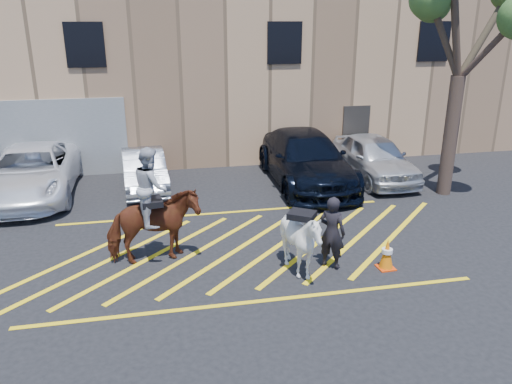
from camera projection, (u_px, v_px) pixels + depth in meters
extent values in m
plane|color=black|center=(237.00, 244.00, 12.75)|extent=(90.00, 90.00, 0.00)
imported|color=white|center=(31.00, 172.00, 15.98)|extent=(2.74, 5.75, 1.58)
imported|color=#9A9EA8|center=(144.00, 170.00, 16.71)|extent=(1.65, 4.00, 1.29)
imported|color=black|center=(306.00, 159.00, 17.20)|extent=(2.50, 6.04, 1.74)
imported|color=silver|center=(374.00, 157.00, 17.72)|extent=(1.89, 4.59, 1.56)
imported|color=black|center=(332.00, 233.00, 11.30)|extent=(0.75, 0.72, 1.72)
cube|color=tan|center=(192.00, 64.00, 22.69)|extent=(32.00, 10.00, 7.00)
cube|color=black|center=(85.00, 45.00, 16.91)|extent=(1.30, 0.08, 1.50)
cube|color=black|center=(285.00, 43.00, 18.24)|extent=(1.30, 0.08, 1.50)
cube|color=black|center=(434.00, 41.00, 19.37)|extent=(1.30, 0.08, 1.50)
cube|color=#38332D|center=(355.00, 133.00, 19.96)|extent=(1.10, 0.08, 2.20)
cube|color=yellow|center=(62.00, 264.00, 11.67)|extent=(4.20, 4.20, 0.01)
cube|color=yellow|center=(108.00, 260.00, 11.87)|extent=(4.20, 4.20, 0.01)
cube|color=yellow|center=(153.00, 256.00, 12.07)|extent=(4.20, 4.20, 0.01)
cube|color=yellow|center=(197.00, 252.00, 12.27)|extent=(4.20, 4.20, 0.01)
cube|color=yellow|center=(239.00, 249.00, 12.47)|extent=(4.20, 4.20, 0.01)
cube|color=yellow|center=(279.00, 245.00, 12.67)|extent=(4.20, 4.20, 0.01)
cube|color=yellow|center=(319.00, 242.00, 12.87)|extent=(4.20, 4.20, 0.01)
cube|color=yellow|center=(357.00, 238.00, 13.07)|extent=(4.20, 4.20, 0.01)
cube|color=yellow|center=(394.00, 235.00, 13.27)|extent=(4.20, 4.20, 0.01)
cube|color=yellow|center=(224.00, 213.00, 14.78)|extent=(9.50, 0.12, 0.01)
cube|color=yellow|center=(259.00, 301.00, 10.16)|extent=(9.50, 0.12, 0.01)
imported|color=#5F3216|center=(153.00, 227.00, 11.54)|extent=(2.21, 1.22, 1.78)
imported|color=#A1A2AC|center=(150.00, 187.00, 11.22)|extent=(0.79, 0.96, 1.81)
cube|color=black|center=(152.00, 202.00, 11.34)|extent=(0.53, 0.61, 0.14)
imported|color=silver|center=(301.00, 242.00, 10.97)|extent=(1.90, 1.94, 1.61)
cube|color=black|center=(302.00, 215.00, 10.76)|extent=(0.72, 0.69, 0.14)
cube|color=red|center=(386.00, 268.00, 11.51)|extent=(0.40, 0.40, 0.03)
cone|color=orange|center=(387.00, 253.00, 11.39)|extent=(0.32, 0.32, 0.70)
cylinder|color=silver|center=(387.00, 251.00, 11.37)|extent=(0.25, 0.25, 0.10)
cylinder|color=#443229|center=(450.00, 137.00, 15.82)|extent=(0.44, 0.44, 3.80)
cylinder|color=#423828|center=(484.00, 35.00, 15.09)|extent=(1.76, 0.51, 2.68)
cylinder|color=#4D382F|center=(445.00, 40.00, 15.64)|extent=(0.33, 1.88, 2.34)
cylinder|color=#443629|center=(445.00, 40.00, 14.73)|extent=(1.40, 0.20, 2.39)
cylinder|color=#4A372D|center=(487.00, 50.00, 14.33)|extent=(0.78, 1.62, 1.96)
cylinder|color=#49352C|center=(456.00, 27.00, 14.39)|extent=(1.16, 0.77, 3.11)
sphere|color=#43652B|center=(432.00, 3.00, 16.06)|extent=(1.20, 1.20, 1.20)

